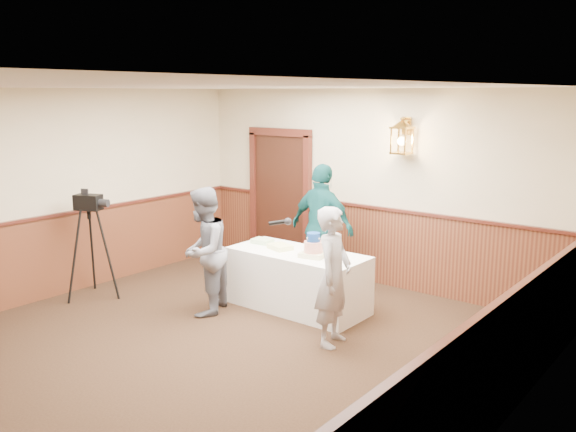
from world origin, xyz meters
name	(u,v)px	position (x,y,z in m)	size (l,w,h in m)	color
ground	(193,359)	(0.00, 0.00, 0.00)	(7.00, 7.00, 0.00)	black
room_shell	(216,209)	(-0.05, 0.45, 1.52)	(6.02, 7.02, 2.81)	beige
display_table	(298,280)	(-0.07, 1.90, 0.38)	(1.80, 0.80, 0.75)	white
tiered_cake	(313,247)	(0.22, 1.84, 0.87)	(0.34, 0.34, 0.30)	beige
sheet_cake_yellow	(280,247)	(-0.33, 1.87, 0.78)	(0.30, 0.23, 0.06)	#F9FF98
sheet_cake_green	(262,241)	(-0.72, 1.97, 0.78)	(0.26, 0.21, 0.06)	#ADE19E
interviewer	(204,251)	(-0.88, 1.04, 0.80)	(1.56, 0.96, 1.61)	slate
baker	(333,277)	(0.93, 1.24, 0.77)	(0.56, 0.37, 1.55)	#A09FA6
assistant_p	(322,228)	(-0.28, 2.74, 0.89)	(1.05, 0.44, 1.78)	#104A4C
tv_camera_rig	(92,252)	(-2.52, 0.53, 0.64)	(0.55, 0.52, 1.42)	black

